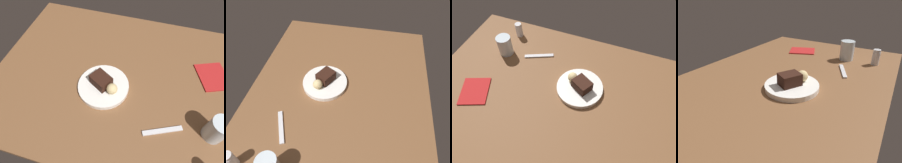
{
  "view_description": "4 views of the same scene",
  "coord_description": "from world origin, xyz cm",
  "views": [
    {
      "loc": [
        6.02,
        -48.68,
        70.75
      ],
      "look_at": [
        -6.51,
        -5.41,
        5.79
      ],
      "focal_mm": 30.53,
      "sensor_mm": 36.0,
      "label": 1
    },
    {
      "loc": [
        52.66,
        11.17,
        78.51
      ],
      "look_at": [
        -9.53,
        -1.05,
        6.33
      ],
      "focal_mm": 32.69,
      "sensor_mm": 36.0,
      "label": 2
    },
    {
      "loc": [
        -22.81,
        46.65,
        82.5
      ],
      "look_at": [
        -2.59,
        -5.67,
        7.69
      ],
      "focal_mm": 33.42,
      "sensor_mm": 36.0,
      "label": 3
    },
    {
      "loc": [
        -66.87,
        -40.84,
        39.2
      ],
      "look_at": [
        -8.89,
        -6.2,
        5.41
      ],
      "focal_mm": 30.83,
      "sensor_mm": 36.0,
      "label": 4
    }
  ],
  "objects": [
    {
      "name": "bread_roll",
      "position": [
        -5.27,
        -9.76,
        7.23
      ],
      "size": [
        4.46,
        4.46,
        4.46
      ],
      "primitive_type": "sphere",
      "color": "#DBC184",
      "rests_on": "dessert_plate"
    },
    {
      "name": "dessert_spoon",
      "position": [
        16.79,
        -19.74,
        3.35
      ],
      "size": [
        14.41,
        7.82,
        0.7
      ],
      "primitive_type": "cube",
      "rotation": [
        0.0,
        0.0,
        0.42
      ],
      "color": "silver",
      "rests_on": "dining_table"
    },
    {
      "name": "dessert_plate",
      "position": [
        -9.65,
        -7.48,
        4.0
      ],
      "size": [
        21.22,
        21.22,
        2.0
      ],
      "primitive_type": "cylinder",
      "color": "white",
      "rests_on": "dining_table"
    },
    {
      "name": "dining_table",
      "position": [
        0.0,
        0.0,
        1.5
      ],
      "size": [
        120.0,
        84.0,
        3.0
      ],
      "primitive_type": "cube",
      "color": "brown",
      "rests_on": "ground"
    },
    {
      "name": "salt_shaker",
      "position": [
        34.03,
        -30.85,
        6.9
      ],
      "size": [
        3.71,
        3.71,
        7.9
      ],
      "color": "silver",
      "rests_on": "dining_table"
    },
    {
      "name": "chocolate_cake_slice",
      "position": [
        -10.66,
        -7.13,
        7.34
      ],
      "size": [
        9.91,
        9.31,
        4.68
      ],
      "primitive_type": "cube",
      "rotation": [
        0.0,
        0.0,
        5.76
      ],
      "color": "black",
      "rests_on": "dessert_plate"
    }
  ]
}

